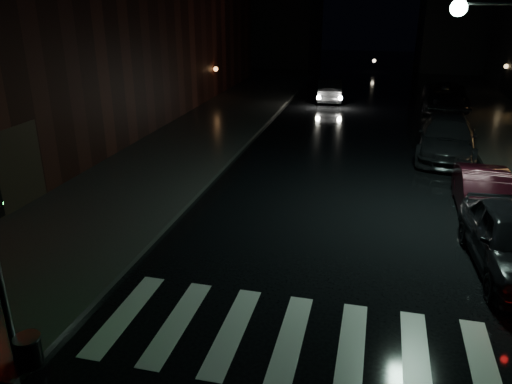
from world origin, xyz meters
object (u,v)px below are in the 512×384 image
Objects in this scene: parked_car_b at (483,193)px; parked_car_d at (445,96)px; oncoming_car at (329,90)px; parked_car_c at (447,137)px.

parked_car_b is 0.75× the size of parked_car_d.
parked_car_b is 0.95× the size of oncoming_car.
parked_car_c is at bearing 95.01° from parked_car_b.
parked_car_b is at bearing -88.63° from parked_car_d.
oncoming_car is (-6.15, 11.20, -0.10)m from parked_car_c.
parked_car_c is 1.29× the size of oncoming_car.
parked_car_c reaches higher than parked_car_d.
parked_car_d is at bearing 89.03° from parked_car_b.
parked_car_c is at bearing 112.45° from oncoming_car.
parked_car_c is 10.26m from parked_car_d.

